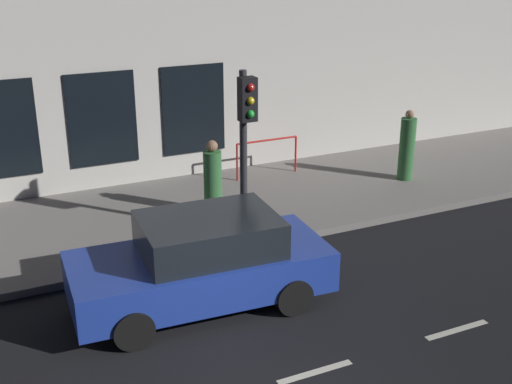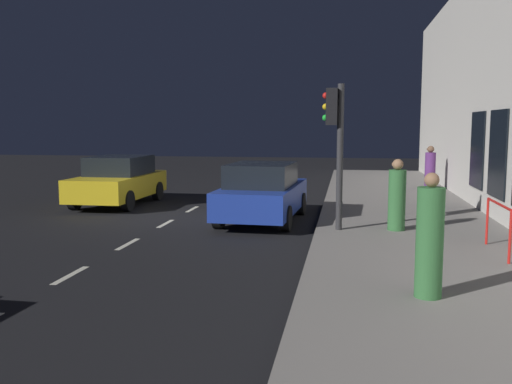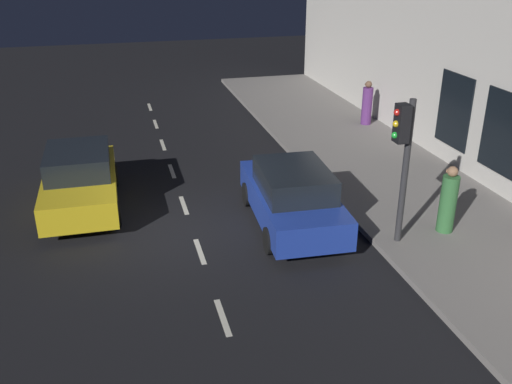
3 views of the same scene
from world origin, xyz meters
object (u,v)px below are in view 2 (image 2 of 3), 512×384
Objects in this scene: pedestrian_0 at (397,198)px; pedestrian_1 at (430,170)px; pedestrian_2 at (430,240)px; traffic_light at (335,131)px; parked_car_2 at (263,192)px; parked_car_1 at (119,181)px.

pedestrian_1 reaches higher than pedestrian_0.
traffic_light is at bearing 97.93° from pedestrian_2.
pedestrian_2 reaches higher than pedestrian_0.
pedestrian_0 reaches higher than parked_car_2.
parked_car_1 is at bearing 106.12° from pedestrian_0.
parked_car_2 is 2.45× the size of pedestrian_2.
traffic_light reaches higher than pedestrian_1.
traffic_light reaches higher than pedestrian_2.
traffic_light is at bearing 150.25° from parked_car_1.
parked_car_1 is 11.42m from pedestrian_1.
parked_car_2 is (5.11, -2.45, 0.00)m from parked_car_1.
parked_car_2 is at bearing 107.00° from pedestrian_0.
parked_car_1 is at bearing 124.70° from pedestrian_2.
pedestrian_1 is at bearing 74.02° from pedestrian_2.
pedestrian_2 is at bearing -60.13° from parked_car_2.
parked_car_1 is 0.97× the size of parked_car_2.
pedestrian_2 is at bearing 133.35° from parked_car_1.
traffic_light is at bearing 156.86° from pedestrian_1.
pedestrian_2 is (0.01, -5.23, 0.06)m from pedestrian_0.
parked_car_1 is at bearing 111.89° from pedestrian_1.
pedestrian_1 is (5.32, 7.10, 0.12)m from parked_car_2.
traffic_light is 2.03× the size of pedestrian_0.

